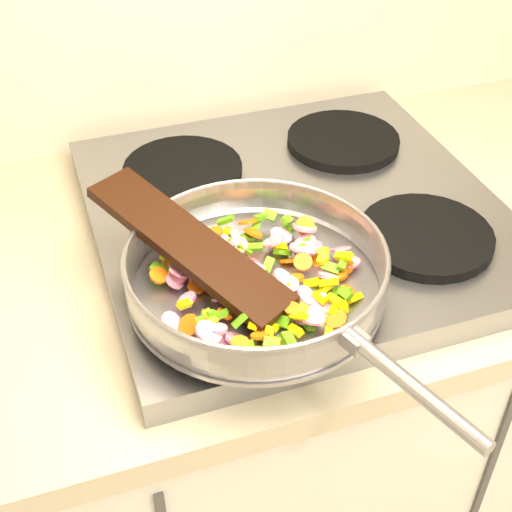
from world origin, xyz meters
name	(u,v)px	position (x,y,z in m)	size (l,w,h in m)	color
cooktop	(296,216)	(-0.70, 1.67, 0.92)	(0.60, 0.60, 0.04)	#939399
grate_fl	(237,279)	(-0.84, 1.52, 0.95)	(0.19, 0.19, 0.02)	black
grate_fr	(426,236)	(-0.56, 1.52, 0.95)	(0.19, 0.19, 0.02)	black
grate_bl	(183,170)	(-0.84, 1.81, 0.95)	(0.19, 0.19, 0.02)	black
grate_br	(343,141)	(-0.56, 1.81, 0.95)	(0.19, 0.19, 0.02)	black
saute_pan	(257,270)	(-0.82, 1.49, 0.99)	(0.37, 0.52, 0.06)	#9E9EA5
vegetable_heap	(260,275)	(-0.82, 1.49, 0.98)	(0.28, 0.26, 0.05)	#509713
wooden_spatula	(188,244)	(-0.90, 1.54, 1.01)	(0.31, 0.07, 0.01)	black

